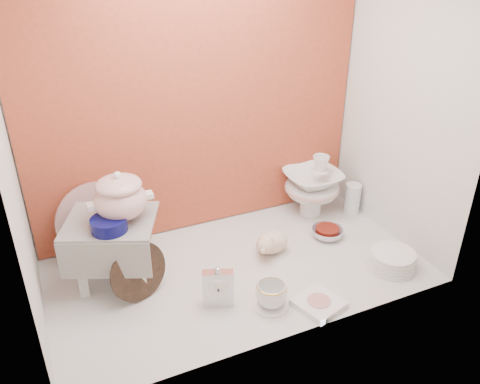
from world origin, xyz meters
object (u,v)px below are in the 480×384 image
object	(u,v)px
soup_tureen	(120,196)
porcelain_tower	(312,185)
floral_platter	(95,220)
crystal_bowl	(327,233)
plush_pig	(272,242)
blue_white_vase	(124,236)
gold_rim_teacup	(271,295)
mantel_clock	(218,287)
dinner_plate_stack	(392,260)
step_stool	(115,251)

from	to	relation	value
soup_tureen	porcelain_tower	world-z (taller)	soup_tureen
floral_platter	crystal_bowl	xyz separation A→B (m)	(1.15, -0.36, -0.17)
plush_pig	blue_white_vase	bearing A→B (deg)	140.48
gold_rim_teacup	porcelain_tower	xyz separation A→B (m)	(0.59, 0.64, 0.12)
mantel_clock	dinner_plate_stack	world-z (taller)	mantel_clock
mantel_clock	crystal_bowl	xyz separation A→B (m)	(0.74, 0.26, -0.07)
mantel_clock	soup_tureen	bearing A→B (deg)	153.38
soup_tureen	dinner_plate_stack	xyz separation A→B (m)	(1.20, -0.44, -0.41)
soup_tureen	mantel_clock	xyz separation A→B (m)	(0.32, -0.35, -0.35)
soup_tureen	blue_white_vase	bearing A→B (deg)	83.87
step_stool	dinner_plate_stack	distance (m)	1.34
plush_pig	dinner_plate_stack	size ratio (longest dim) A/B	0.92
porcelain_tower	soup_tureen	bearing A→B (deg)	-170.61
soup_tureen	gold_rim_teacup	xyz separation A→B (m)	(0.52, -0.45, -0.39)
step_stool	crystal_bowl	xyz separation A→B (m)	(1.11, -0.10, -0.14)
mantel_clock	plush_pig	size ratio (longest dim) A/B	0.91
floral_platter	gold_rim_teacup	size ratio (longest dim) A/B	2.84
dinner_plate_stack	crystal_bowl	distance (m)	0.39
step_stool	mantel_clock	distance (m)	0.52
blue_white_vase	gold_rim_teacup	distance (m)	0.82
mantel_clock	dinner_plate_stack	bearing A→B (deg)	14.64
step_stool	floral_platter	xyz separation A→B (m)	(-0.04, 0.27, 0.03)
mantel_clock	porcelain_tower	distance (m)	0.96
dinner_plate_stack	mantel_clock	bearing A→B (deg)	173.75
plush_pig	mantel_clock	bearing A→B (deg)	-164.74
step_stool	porcelain_tower	size ratio (longest dim) A/B	1.09
plush_pig	porcelain_tower	xyz separation A→B (m)	(0.40, 0.27, 0.12)
blue_white_vase	crystal_bowl	world-z (taller)	blue_white_vase
plush_pig	gold_rim_teacup	xyz separation A→B (m)	(-0.19, -0.37, 0.00)
floral_platter	porcelain_tower	size ratio (longest dim) A/B	1.08
step_stool	gold_rim_teacup	size ratio (longest dim) A/B	2.85
step_stool	crystal_bowl	bearing A→B (deg)	18.31
soup_tureen	step_stool	bearing A→B (deg)	165.46
soup_tureen	blue_white_vase	size ratio (longest dim) A/B	1.11
mantel_clock	gold_rim_teacup	bearing A→B (deg)	-6.35
porcelain_tower	step_stool	bearing A→B (deg)	-171.72
blue_white_vase	mantel_clock	bearing A→B (deg)	-61.25
crystal_bowl	soup_tureen	bearing A→B (deg)	175.61
floral_platter	crystal_bowl	world-z (taller)	floral_platter
plush_pig	crystal_bowl	distance (m)	0.35
mantel_clock	porcelain_tower	xyz separation A→B (m)	(0.80, 0.53, 0.08)
floral_platter	mantel_clock	world-z (taller)	floral_platter
plush_pig	dinner_plate_stack	world-z (taller)	plush_pig
step_stool	dinner_plate_stack	size ratio (longest dim) A/B	1.66
mantel_clock	gold_rim_teacup	world-z (taller)	mantel_clock
plush_pig	step_stool	bearing A→B (deg)	154.95
floral_platter	plush_pig	xyz separation A→B (m)	(0.81, -0.37, -0.13)
dinner_plate_stack	step_stool	bearing A→B (deg)	160.04
crystal_bowl	gold_rim_teacup	bearing A→B (deg)	-145.35
plush_pig	crystal_bowl	bearing A→B (deg)	-16.92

